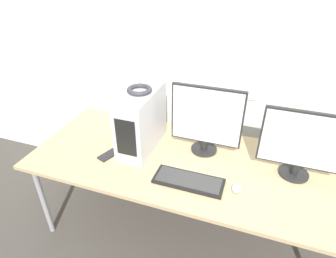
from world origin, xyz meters
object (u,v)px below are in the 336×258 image
Objects in this scene: pc_tower at (141,120)px; keyboard at (189,181)px; monitor_main at (206,119)px; mouse at (236,188)px; headphones at (139,90)px; monitor_right_near at (302,144)px; cell_phone at (108,155)px.

keyboard is (0.44, -0.27, -0.21)m from pc_tower.
keyboard is (-0.01, -0.37, -0.25)m from monitor_main.
monitor_main is 0.51m from mouse.
headphones reaches higher than pc_tower.
monitor_main reaches higher than mouse.
keyboard is (-0.63, -0.30, -0.23)m from monitor_right_near.
monitor_right_near is 1.15× the size of keyboard.
pc_tower is at bearing -178.35° from monitor_right_near.
headphones is 2.14× the size of mouse.
mouse is at bearing -50.31° from monitor_main.
headphones is 0.90m from mouse.
monitor_right_near reaches higher than cell_phone.
pc_tower is 0.56m from keyboard.
mouse is (0.74, -0.24, -0.45)m from headphones.
monitor_right_near is 3.07× the size of cell_phone.
pc_tower is at bearing 66.63° from cell_phone.
headphones is at bearing 90.00° from pc_tower.
monitor_main is at bearing 129.69° from mouse.
headphones is at bearing -178.40° from monitor_right_near.
mouse is at bearing 17.23° from cell_phone.
monitor_main reaches higher than headphones.
keyboard is at bearing -154.46° from monitor_right_near.
cell_phone is at bearing -133.51° from pc_tower.
monitor_right_near is at bearing 30.32° from cell_phone.
monitor_right_near is at bearing 1.60° from headphones.
monitor_right_near reaches higher than keyboard.
pc_tower is 0.35m from cell_phone.
monitor_right_near is (0.62, -0.07, -0.02)m from monitor_main.
pc_tower is at bearing 161.85° from mouse.
monitor_main reaches higher than pc_tower.
monitor_main reaches higher than cell_phone.
keyboard is (0.44, -0.27, -0.45)m from headphones.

